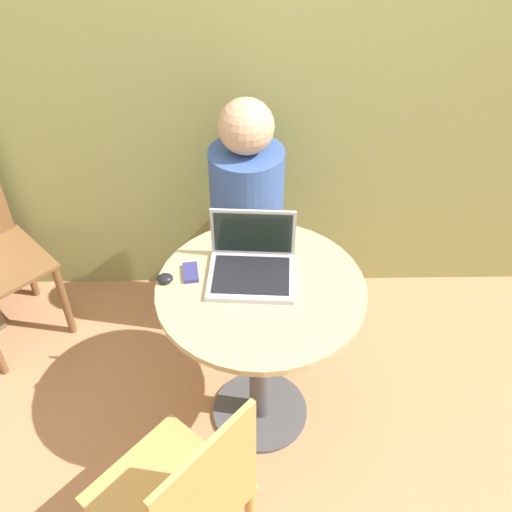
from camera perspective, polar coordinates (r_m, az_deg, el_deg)
ground_plane at (r=2.66m, az=0.38°, el=-14.61°), size 12.00×12.00×0.00m
back_wall at (r=2.51m, az=0.08°, el=20.20°), size 7.00×0.05×2.60m
round_table at (r=2.23m, az=0.44°, el=-6.78°), size 0.74×0.74×0.75m
laptop at (r=2.11m, az=-0.39°, el=-0.74°), size 0.32×0.27×0.21m
cell_phone at (r=2.14m, az=-6.25°, el=-1.57°), size 0.07×0.10×0.02m
computer_mouse at (r=2.12m, az=-8.67°, el=-2.12°), size 0.06×0.05×0.03m
chair_empty at (r=1.95m, az=-6.91°, el=-22.38°), size 0.56×0.56×0.91m
person_seated at (r=2.71m, az=-0.88°, el=2.30°), size 0.32×0.49×1.18m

